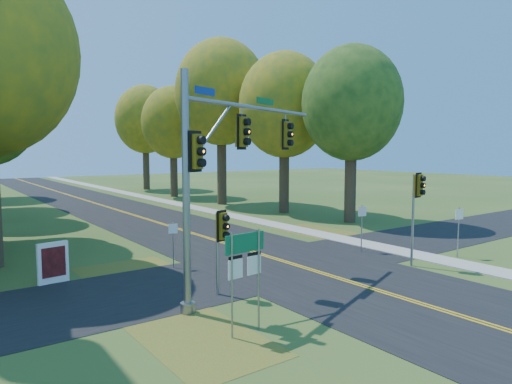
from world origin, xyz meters
TOP-DOWN VIEW (x-y plane):
  - ground at (0.00, 0.00)m, footprint 160.00×160.00m
  - road_main at (0.00, 0.00)m, footprint 8.00×160.00m
  - road_cross at (0.00, 2.00)m, footprint 60.00×6.00m
  - centerline_left at (-0.10, 0.00)m, footprint 0.10×160.00m
  - centerline_right at (0.10, 0.00)m, footprint 0.10×160.00m
  - sidewalk_east at (6.20, 0.00)m, footprint 1.60×160.00m
  - leaf_patch_w_near at (-6.50, 4.00)m, footprint 4.00×6.00m
  - leaf_patch_e at (6.80, 6.00)m, footprint 3.50×8.00m
  - leaf_patch_w_far at (-7.50, -3.00)m, footprint 3.00×5.00m
  - tree_e_a at (11.57, 8.77)m, footprint 7.20×7.20m
  - tree_e_b at (10.97, 15.58)m, footprint 7.60×7.60m
  - tree_e_c at (9.88, 23.69)m, footprint 8.80×8.80m
  - tree_e_d at (9.26, 32.87)m, footprint 7.00×7.00m
  - tree_e_e at (10.47, 43.58)m, footprint 7.80×7.80m
  - traffic_mast at (-4.84, -0.28)m, footprint 8.04×3.49m
  - east_signal_pole at (4.22, -1.84)m, footprint 0.49×0.57m
  - ped_signal_pole at (-5.03, -0.19)m, footprint 0.48×0.57m
  - route_sign_cluster at (-6.27, -3.46)m, footprint 1.39×0.19m
  - info_kiosk at (-9.58, 5.09)m, footprint 1.20×0.33m
  - reg_sign_e_north at (4.61, 1.64)m, footprint 0.46×0.15m
  - reg_sign_e_south at (7.50, -1.97)m, footprint 0.46×0.15m
  - reg_sign_w at (-4.72, 4.37)m, footprint 0.38×0.15m

SIDE VIEW (x-z plane):
  - ground at x=0.00m, z-range 0.00..0.00m
  - leaf_patch_w_near at x=-6.50m, z-range 0.00..0.01m
  - leaf_patch_e at x=6.80m, z-range 0.00..0.01m
  - leaf_patch_w_far at x=-7.50m, z-range 0.00..0.01m
  - road_cross at x=0.00m, z-range 0.00..0.02m
  - road_main at x=0.00m, z-range 0.00..0.02m
  - centerline_left at x=-0.10m, z-range 0.02..0.03m
  - centerline_right at x=0.10m, z-range 0.02..0.03m
  - sidewalk_east at x=6.20m, z-range 0.00..0.06m
  - info_kiosk at x=-9.58m, z-range 0.00..1.64m
  - reg_sign_w at x=-4.72m, z-range 0.38..2.45m
  - reg_sign_e_north at x=4.61m, z-range 0.45..2.90m
  - reg_sign_e_south at x=7.50m, z-range 0.46..2.93m
  - route_sign_cluster at x=-6.27m, z-range 0.61..3.61m
  - ped_signal_pole at x=-5.03m, z-range 0.76..3.89m
  - east_signal_pole at x=4.22m, z-range 1.10..5.36m
  - traffic_mast at x=-4.84m, z-range 1.11..8.88m
  - tree_e_d at x=9.26m, z-range 2.08..14.40m
  - tree_e_a at x=11.57m, z-range 2.16..14.90m
  - tree_e_b at x=10.97m, z-range 2.23..15.56m
  - tree_e_e at x=10.47m, z-range 2.32..16.06m
  - tree_e_c at x=9.88m, z-range 2.77..18.56m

